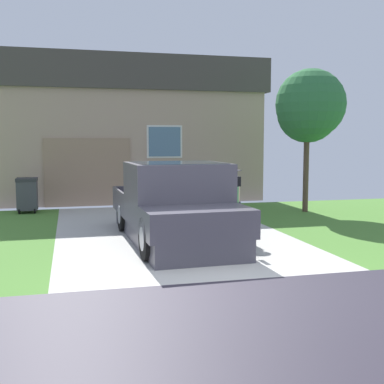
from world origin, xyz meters
The scene contains 7 objects.
ground centered at (0.00, -1.86, -0.01)m, with size 29.20×18.60×0.18m.
pickup_truck centered at (-0.07, 3.03, 0.75)m, with size 2.27×5.07×1.72m.
person_with_hat centered at (1.22, 3.18, 0.93)m, with size 0.48×0.43×1.64m.
handbag centered at (1.27, 3.01, 0.12)m, with size 0.36×0.20×0.41m.
house_with_garage centered at (-0.10, 12.48, 2.58)m, with size 9.73×6.17×5.08m.
front_yard_tree centered at (4.77, 6.48, 3.16)m, with size 2.08×2.27×4.29m.
wheeled_trash_bin centered at (-3.51, 8.44, 0.57)m, with size 0.60×0.72×1.05m.
Camera 1 is at (-2.26, -7.08, 2.16)m, focal length 45.89 mm.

